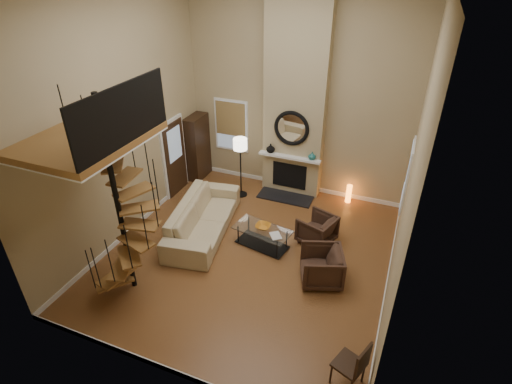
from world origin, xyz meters
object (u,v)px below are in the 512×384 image
at_px(accent_lamp, 349,194).
at_px(sofa, 203,217).
at_px(armchair_near, 319,230).
at_px(side_chair, 355,364).
at_px(hutch, 197,147).
at_px(coffee_table, 262,235).
at_px(floor_lamp, 240,149).
at_px(armchair_far, 325,266).

bearing_deg(accent_lamp, sofa, -138.85).
bearing_deg(armchair_near, sofa, -59.44).
height_order(armchair_near, side_chair, side_chair).
bearing_deg(armchair_near, hutch, -95.29).
distance_m(sofa, coffee_table, 1.53).
relative_size(hutch, floor_lamp, 1.12).
height_order(sofa, armchair_far, sofa).
distance_m(hutch, floor_lamp, 1.76).
bearing_deg(hutch, armchair_near, -23.79).
bearing_deg(sofa, armchair_near, -87.92).
bearing_deg(accent_lamp, armchair_far, -87.84).
bearing_deg(armchair_far, floor_lamp, -149.58).
height_order(floor_lamp, accent_lamp, floor_lamp).
xyz_separation_m(floor_lamp, accent_lamp, (2.84, 0.75, -1.16)).
bearing_deg(sofa, coffee_table, -99.64).
xyz_separation_m(coffee_table, accent_lamp, (1.49, 2.62, -0.03)).
distance_m(coffee_table, accent_lamp, 3.02).
bearing_deg(armchair_far, armchair_near, 179.87).
bearing_deg(floor_lamp, accent_lamp, 14.84).
distance_m(armchair_far, accent_lamp, 3.21).
bearing_deg(armchair_near, side_chair, 40.96).
height_order(hutch, accent_lamp, hutch).
relative_size(armchair_far, floor_lamp, 0.49).
xyz_separation_m(sofa, floor_lamp, (0.17, 1.88, 1.02)).
bearing_deg(side_chair, sofa, 146.10).
xyz_separation_m(floor_lamp, side_chair, (3.92, -4.63, -0.89)).
bearing_deg(armchair_near, coffee_table, -45.86).
xyz_separation_m(hutch, armchair_near, (4.16, -1.83, -0.60)).
bearing_deg(sofa, side_chair, -133.89).
height_order(armchair_far, side_chair, side_chair).
distance_m(sofa, armchair_far, 3.19).
distance_m(coffee_table, side_chair, 3.78).
xyz_separation_m(sofa, armchair_far, (3.13, -0.57, -0.04)).
height_order(sofa, side_chair, side_chair).
height_order(sofa, armchair_near, sofa).
height_order(hutch, sofa, hutch).
distance_m(sofa, accent_lamp, 4.00).
relative_size(armchair_near, side_chair, 0.81).
bearing_deg(coffee_table, side_chair, -47.07).
distance_m(hutch, armchair_far, 5.50).
distance_m(hutch, armchair_near, 4.58).
height_order(hutch, floor_lamp, hutch).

